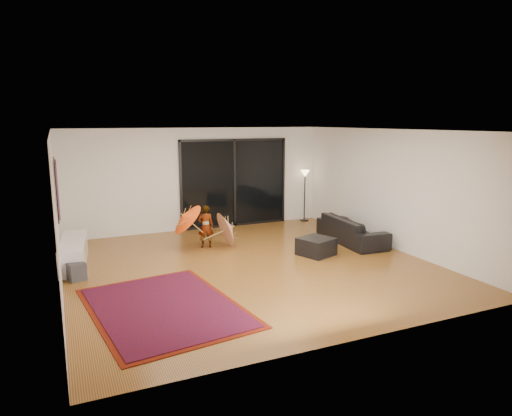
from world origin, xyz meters
TOP-DOWN VIEW (x-y plane):
  - floor at (0.00, 0.00)m, footprint 7.00×7.00m
  - ceiling at (0.00, 0.00)m, footprint 7.00×7.00m
  - wall_back at (0.00, 3.50)m, footprint 7.00×0.00m
  - wall_front at (0.00, -3.50)m, footprint 7.00×0.00m
  - wall_left at (-3.50, 0.00)m, footprint 0.00×7.00m
  - wall_right at (3.50, 0.00)m, footprint 0.00×7.00m
  - sliding_door at (1.00, 3.47)m, footprint 3.06×0.07m
  - painting at (-3.46, 1.00)m, footprint 0.04×1.28m
  - media_console at (-3.25, 1.49)m, footprint 0.64×1.90m
  - speaker at (-3.25, 0.50)m, footprint 0.36×0.36m
  - persian_rug at (-2.06, -1.40)m, footprint 2.49×3.22m
  - sofa at (2.95, 0.70)m, footprint 0.94×2.12m
  - ottoman at (1.61, 0.12)m, footprint 0.85×0.85m
  - floor_lamp at (3.10, 3.25)m, footprint 0.25×0.25m
  - child at (-0.40, 1.66)m, footprint 0.40×0.31m
  - parasol_orange at (-0.95, 1.61)m, footprint 0.69×0.81m
  - parasol_white at (0.20, 1.51)m, footprint 0.53×0.85m

SIDE VIEW (x-z plane):
  - floor at x=0.00m, z-range 0.00..0.00m
  - persian_rug at x=-2.06m, z-range 0.00..0.02m
  - speaker at x=-3.25m, z-range 0.00..0.33m
  - ottoman at x=1.61m, z-range 0.00..0.38m
  - media_console at x=-3.25m, z-range 0.00..0.52m
  - sofa at x=2.95m, z-range 0.00..0.61m
  - child at x=-0.40m, z-range 0.00..0.99m
  - parasol_white at x=0.20m, z-range 0.05..0.96m
  - parasol_orange at x=-0.95m, z-range 0.30..1.17m
  - floor_lamp at x=3.10m, z-range 0.43..1.91m
  - sliding_door at x=1.00m, z-range 0.00..2.40m
  - wall_back at x=0.00m, z-range -2.15..4.85m
  - wall_front at x=0.00m, z-range -2.15..4.85m
  - wall_left at x=-3.50m, z-range -2.15..4.85m
  - wall_right at x=3.50m, z-range -2.15..4.85m
  - painting at x=-3.46m, z-range 1.11..2.19m
  - ceiling at x=0.00m, z-range 2.70..2.70m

